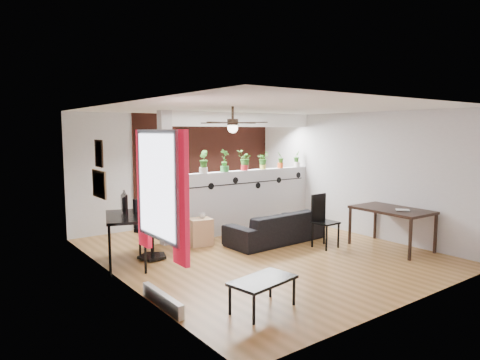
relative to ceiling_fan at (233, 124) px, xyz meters
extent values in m
cube|color=brown|center=(0.80, 0.30, -2.36)|extent=(6.30, 7.10, 0.10)
cube|color=#B7B7BA|center=(0.80, 3.32, -1.01)|extent=(6.30, 0.04, 2.90)
cube|color=#B7B7BA|center=(0.80, -2.72, -1.01)|extent=(6.30, 0.04, 2.90)
cube|color=#B7B7BA|center=(-1.82, 0.30, -1.01)|extent=(0.04, 7.10, 2.90)
cube|color=#B7B7BA|center=(3.42, 0.30, -1.01)|extent=(0.04, 7.10, 2.90)
cube|color=white|center=(0.80, 0.30, 0.34)|extent=(6.30, 7.10, 0.10)
cube|color=#BCBCC1|center=(1.60, 1.80, -1.64)|extent=(3.60, 0.18, 1.35)
cube|color=white|center=(1.60, 1.80, 0.14)|extent=(3.60, 0.18, 0.30)
cube|color=#BCBCC1|center=(-0.31, 1.80, -1.01)|extent=(0.22, 0.20, 2.60)
cube|color=#9A3E2C|center=(1.60, 3.27, -1.01)|extent=(3.90, 0.05, 2.60)
cube|color=black|center=(1.60, 1.70, -1.23)|extent=(3.31, 0.01, 0.02)
cylinder|color=black|center=(0.05, 1.70, -1.31)|extent=(0.14, 0.01, 0.14)
cylinder|color=black|center=(0.67, 1.70, -1.23)|extent=(0.14, 0.01, 0.14)
cylinder|color=black|center=(1.29, 1.70, -1.15)|extent=(0.14, 0.01, 0.14)
cylinder|color=black|center=(1.91, 1.70, -1.31)|extent=(0.14, 0.01, 0.14)
cylinder|color=black|center=(2.53, 1.70, -1.23)|extent=(0.14, 0.01, 0.14)
cylinder|color=black|center=(3.15, 1.70, -1.15)|extent=(0.14, 0.01, 0.14)
cube|color=white|center=(-1.78, -0.90, -0.76)|extent=(0.02, 0.95, 1.25)
cube|color=white|center=(-1.77, -0.90, -0.76)|extent=(0.04, 1.05, 1.35)
cube|color=red|center=(-1.73, -1.40, -0.86)|extent=(0.06, 0.30, 1.55)
cube|color=red|center=(-1.73, -0.40, -0.86)|extent=(0.06, 0.30, 1.55)
cube|color=silver|center=(-1.74, -0.90, -2.22)|extent=(0.08, 1.00, 0.18)
cube|color=olive|center=(-1.78, 1.25, -0.96)|extent=(0.03, 0.60, 0.45)
cube|color=#8C7259|center=(-1.78, 1.20, -0.46)|extent=(0.03, 0.30, 0.40)
cube|color=black|center=(-1.78, 1.20, -0.46)|extent=(0.02, 0.34, 0.44)
cylinder|color=black|center=(0.00, 0.00, 0.19)|extent=(0.04, 0.04, 0.20)
cylinder|color=black|center=(0.00, 0.00, 0.04)|extent=(0.18, 0.18, 0.10)
sphere|color=white|center=(0.00, 0.00, -0.05)|extent=(0.17, 0.17, 0.17)
cube|color=black|center=(0.32, 0.12, 0.03)|extent=(0.55, 0.29, 0.01)
cube|color=black|center=(-0.12, 0.32, 0.03)|extent=(0.29, 0.55, 0.01)
cube|color=black|center=(-0.32, -0.12, 0.03)|extent=(0.55, 0.29, 0.01)
cube|color=black|center=(0.12, -0.32, 0.03)|extent=(0.29, 0.55, 0.01)
cylinder|color=orange|center=(0.02, 1.80, -0.90)|extent=(0.17, 0.17, 0.12)
imported|color=#205919|center=(0.02, 1.80, -0.68)|extent=(0.24, 0.28, 0.37)
cylinder|color=silver|center=(0.55, 1.80, -0.90)|extent=(0.17, 0.17, 0.12)
imported|color=#205919|center=(0.55, 1.80, -0.68)|extent=(0.24, 0.28, 0.37)
cylinder|color=#2E8035|center=(1.07, 1.80, -0.90)|extent=(0.18, 0.18, 0.12)
imported|color=#205919|center=(1.07, 1.80, -0.67)|extent=(0.25, 0.29, 0.39)
cylinder|color=red|center=(1.60, 1.80, -0.90)|extent=(0.16, 0.16, 0.12)
imported|color=#205919|center=(1.60, 1.80, -0.69)|extent=(0.23, 0.19, 0.34)
cylinder|color=#DCCD4D|center=(2.13, 1.80, -0.90)|extent=(0.14, 0.14, 0.12)
imported|color=#205919|center=(2.13, 1.80, -0.72)|extent=(0.22, 0.19, 0.29)
cylinder|color=#E14C1A|center=(2.65, 1.80, -0.90)|extent=(0.13, 0.13, 0.12)
imported|color=#205919|center=(2.65, 1.80, -0.72)|extent=(0.22, 0.19, 0.28)
cylinder|color=white|center=(3.18, 1.80, -0.90)|extent=(0.14, 0.14, 0.12)
imported|color=#205919|center=(3.18, 1.80, -0.72)|extent=(0.23, 0.20, 0.30)
imported|color=black|center=(1.52, 0.66, -2.02)|extent=(2.01, 0.84, 0.58)
cube|color=tan|center=(0.18, 1.35, -2.05)|extent=(0.49, 0.46, 0.52)
imported|color=gray|center=(0.23, 1.35, -1.74)|extent=(0.13, 0.13, 0.10)
cube|color=black|center=(-1.45, 1.01, -1.50)|extent=(0.94, 1.29, 0.04)
cylinder|color=black|center=(-1.87, 0.58, -1.92)|extent=(0.04, 0.04, 0.79)
cylinder|color=black|center=(-1.37, 0.41, -1.92)|extent=(0.04, 0.04, 0.79)
cylinder|color=black|center=(-1.53, 1.60, -1.92)|extent=(0.04, 0.04, 0.79)
cylinder|color=black|center=(-1.03, 1.43, -1.92)|extent=(0.04, 0.04, 0.79)
imported|color=black|center=(-1.45, 1.16, -1.38)|extent=(0.35, 0.16, 0.20)
cylinder|color=black|center=(-0.95, 1.07, -2.27)|extent=(0.54, 0.54, 0.04)
cylinder|color=black|center=(-0.95, 1.07, -2.05)|extent=(0.06, 0.06, 0.46)
cube|color=black|center=(-0.95, 1.07, -1.80)|extent=(0.57, 0.57, 0.07)
cube|color=black|center=(-1.03, 1.25, -1.51)|extent=(0.40, 0.23, 0.50)
cube|color=black|center=(2.95, -1.00, -1.58)|extent=(0.89, 1.42, 0.05)
cylinder|color=black|center=(2.55, -1.64, -1.96)|extent=(0.06, 0.06, 0.71)
cylinder|color=black|center=(3.32, -1.67, -1.96)|extent=(0.06, 0.06, 0.71)
cylinder|color=black|center=(2.59, -0.33, -1.96)|extent=(0.06, 0.06, 0.71)
cylinder|color=black|center=(3.36, -0.35, -1.96)|extent=(0.06, 0.06, 0.71)
imported|color=gray|center=(2.85, -1.30, -1.54)|extent=(0.28, 0.29, 0.02)
cube|color=black|center=(2.00, -0.23, -1.83)|extent=(0.43, 0.43, 0.03)
cube|color=black|center=(1.99, -0.04, -1.56)|extent=(0.39, 0.05, 0.52)
cube|color=black|center=(1.83, -0.40, -2.07)|extent=(0.03, 0.03, 0.49)
cube|color=black|center=(2.18, -0.39, -2.07)|extent=(0.03, 0.03, 0.49)
cube|color=black|center=(1.82, -0.06, -1.82)|extent=(0.03, 0.03, 0.99)
cube|color=black|center=(2.16, -0.05, -1.82)|extent=(0.03, 0.03, 0.99)
cube|color=black|center=(-0.78, -1.72, -1.94)|extent=(0.91, 0.60, 0.04)
cylinder|color=black|center=(-1.12, -1.97, -2.14)|extent=(0.04, 0.04, 0.36)
cylinder|color=black|center=(-0.37, -1.85, -2.14)|extent=(0.04, 0.04, 0.36)
cylinder|color=black|center=(-1.19, -1.59, -2.14)|extent=(0.04, 0.04, 0.36)
cylinder|color=black|center=(-0.43, -1.46, -2.14)|extent=(0.04, 0.04, 0.36)
camera|label=1|loc=(-4.03, -5.64, -0.11)|focal=32.00mm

